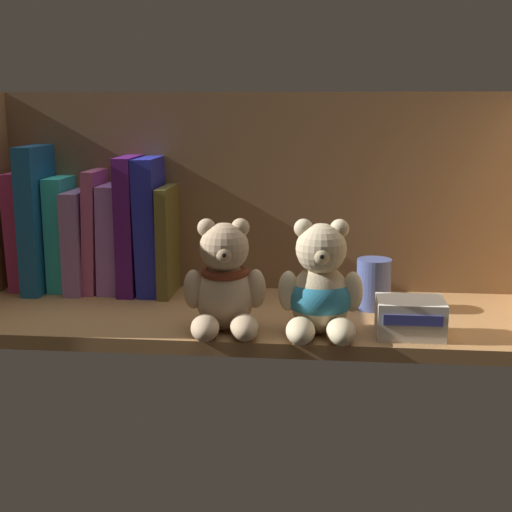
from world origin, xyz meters
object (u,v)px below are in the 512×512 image
object	(u,v)px
book_7	(153,225)
book_5	(115,237)
book_2	(63,233)
book_6	(133,224)
book_3	(83,239)
book_1	(43,217)
teddy_bear_larger	(225,284)
teddy_bear_smaller	(320,290)
book_0	(25,230)
book_4	(98,230)
book_8	(171,238)
small_product_box	(410,317)
pillar_candle	(374,284)

from	to	relation	value
book_7	book_5	bearing A→B (deg)	180.00
book_2	book_7	size ratio (longest dim) A/B	0.85
book_6	book_2	bearing A→B (deg)	180.00
book_3	book_5	distance (cm)	5.44
book_1	book_2	xyz separation A→B (cm)	(3.31, 0.00, -2.53)
book_2	book_6	world-z (taller)	book_6
book_7	teddy_bear_larger	xyz separation A→B (cm)	(14.60, -20.56, -4.36)
book_1	teddy_bear_smaller	bearing A→B (deg)	-24.21
teddy_bear_larger	book_3	bearing A→B (deg)	142.18
book_0	book_6	size ratio (longest dim) A/B	0.87
book_0	book_3	size ratio (longest dim) A/B	1.17
book_4	book_2	bearing A→B (deg)	180.00
book_8	book_4	bearing A→B (deg)	-180.00
teddy_bear_larger	book_7	bearing A→B (deg)	125.39
teddy_bear_larger	book_1	bearing A→B (deg)	148.10
book_0	book_2	bearing A→B (deg)	-0.00
book_2	book_4	distance (cm)	5.90
book_0	book_6	xyz separation A→B (cm)	(18.43, -0.00, 1.39)
book_3	small_product_box	world-z (taller)	book_3
small_product_box	book_6	bearing A→B (deg)	154.86
book_1	teddy_bear_larger	distance (cm)	39.25
book_2	book_7	bearing A→B (deg)	-0.00
book_2	book_5	world-z (taller)	book_2
book_5	book_7	size ratio (longest dim) A/B	0.80
book_5	teddy_bear_larger	size ratio (longest dim) A/B	1.14
book_2	book_8	world-z (taller)	book_2
book_1	book_5	world-z (taller)	book_1
book_6	teddy_bear_smaller	xyz separation A→B (cm)	(30.65, -20.59, -4.90)
book_0	small_product_box	xyz separation A→B (cm)	(60.96, -19.96, -7.12)
book_6	book_8	xyz separation A→B (cm)	(6.13, 0.00, -2.31)
book_1	pillar_candle	xyz separation A→B (cm)	(53.57, -7.55, -7.98)
book_4	teddy_bear_smaller	bearing A→B (deg)	-29.35
book_6	teddy_bear_larger	world-z (taller)	book_6
book_4	book_7	size ratio (longest dim) A/B	0.91
book_3	teddy_bear_larger	bearing A→B (deg)	-37.82
book_1	small_product_box	bearing A→B (deg)	-19.09
pillar_candle	book_3	bearing A→B (deg)	170.88
book_4	book_6	distance (cm)	6.06
book_3	book_4	size ratio (longest dim) A/B	0.83
book_3	book_4	world-z (taller)	book_4
book_7	teddy_bear_smaller	distance (cm)	34.58
book_1	teddy_bear_smaller	size ratio (longest dim) A/B	1.52
book_8	small_product_box	xyz separation A→B (cm)	(36.39, -19.96, -6.20)
teddy_bear_smaller	pillar_candle	bearing A→B (deg)	59.18
book_1	book_4	bearing A→B (deg)	0.00
book_6	teddy_bear_smaller	world-z (taller)	book_6
book_1	book_3	bearing A→B (deg)	-0.00
book_4	teddy_bear_smaller	size ratio (longest dim) A/B	1.27
book_5	book_8	distance (cm)	9.31
book_7	book_6	bearing A→B (deg)	180.00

